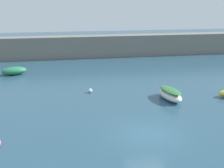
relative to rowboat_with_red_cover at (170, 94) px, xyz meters
name	(u,v)px	position (x,y,z in m)	size (l,w,h in m)	color
ground_plane	(148,135)	(-3.71, -6.11, -0.56)	(120.00, 120.00, 0.20)	#284C60
harbor_breakwater	(93,46)	(-3.71, 20.01, 1.02)	(60.99, 2.45, 2.94)	slate
rowboat_with_red_cover	(170,94)	(0.00, 0.00, 0.00)	(1.61, 3.37, 0.91)	white
rowboat_blue_near	(14,71)	(-13.45, 11.14, -0.03)	(2.91, 2.06, 0.85)	#287A4C
mooring_buoy_white	(90,91)	(-6.18, 3.08, -0.27)	(0.37, 0.37, 0.37)	white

